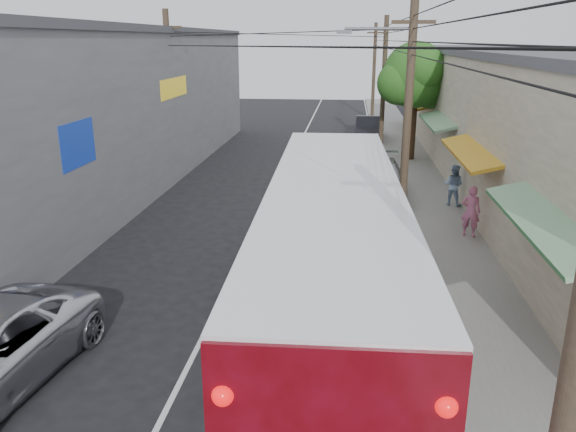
# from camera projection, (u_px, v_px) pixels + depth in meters

# --- Properties ---
(sidewalk) EXTENTS (3.00, 80.00, 0.12)m
(sidewalk) POSITION_uv_depth(u_px,v_px,m) (416.00, 186.00, 26.55)
(sidewalk) COLOR slate
(sidewalk) RESTS_ON ground
(building_right) EXTENTS (7.09, 40.00, 6.25)m
(building_right) POSITION_uv_depth(u_px,v_px,m) (510.00, 116.00, 27.05)
(building_right) COLOR beige
(building_right) RESTS_ON ground
(building_left) EXTENTS (7.20, 36.00, 7.25)m
(building_left) POSITION_uv_depth(u_px,v_px,m) (86.00, 110.00, 25.12)
(building_left) COLOR gray
(building_left) RESTS_ON ground
(utility_poles) EXTENTS (11.80, 45.28, 8.00)m
(utility_poles) POSITION_uv_depth(u_px,v_px,m) (347.00, 97.00, 25.98)
(utility_poles) COLOR #473828
(utility_poles) RESTS_ON ground
(street_tree) EXTENTS (4.40, 4.00, 6.60)m
(street_tree) POSITION_uv_depth(u_px,v_px,m) (417.00, 77.00, 30.83)
(street_tree) COLOR #3F2B19
(street_tree) RESTS_ON ground
(coach_bus) EXTENTS (3.33, 13.26, 3.80)m
(coach_bus) POSITION_uv_depth(u_px,v_px,m) (333.00, 262.00, 12.43)
(coach_bus) COLOR white
(coach_bus) RESTS_ON ground
(parked_suv) EXTENTS (2.45, 5.72, 1.64)m
(parked_suv) POSITION_uv_depth(u_px,v_px,m) (378.00, 179.00, 24.56)
(parked_suv) COLOR #94949B
(parked_suv) RESTS_ON ground
(parked_car_mid) EXTENTS (1.96, 3.97, 1.30)m
(parked_car_mid) POSITION_uv_depth(u_px,v_px,m) (359.00, 169.00, 27.20)
(parked_car_mid) COLOR #252529
(parked_car_mid) RESTS_ON ground
(parked_car_far) EXTENTS (1.89, 5.01, 1.63)m
(parked_car_far) POSITION_uv_depth(u_px,v_px,m) (369.00, 129.00, 38.41)
(parked_car_far) COLOR black
(parked_car_far) RESTS_ON ground
(pedestrian_near) EXTENTS (0.77, 0.64, 1.80)m
(pedestrian_near) POSITION_uv_depth(u_px,v_px,m) (471.00, 211.00, 19.31)
(pedestrian_near) COLOR #CA6B93
(pedestrian_near) RESTS_ON sidewalk
(pedestrian_far) EXTENTS (1.03, 0.95, 1.70)m
(pedestrian_far) POSITION_uv_depth(u_px,v_px,m) (454.00, 185.00, 22.99)
(pedestrian_far) COLOR #8DAACD
(pedestrian_far) RESTS_ON sidewalk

